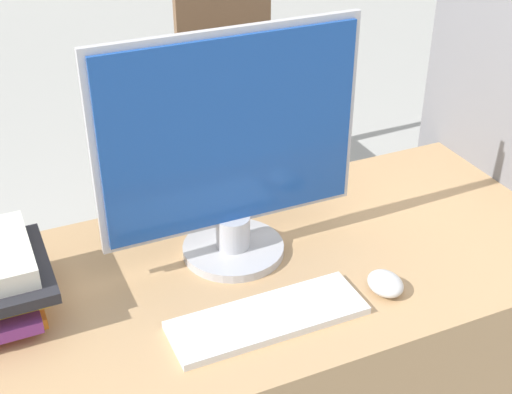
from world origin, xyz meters
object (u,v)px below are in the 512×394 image
object	(u,v)px
monitor	(231,149)
mouse	(385,283)
far_chair	(235,83)
keyboard	(268,318)

from	to	relation	value
monitor	mouse	size ratio (longest dim) A/B	6.65
mouse	far_chair	world-z (taller)	far_chair
keyboard	far_chair	distance (m)	1.89
keyboard	far_chair	bearing A→B (deg)	69.48
monitor	mouse	xyz separation A→B (m)	(0.23, -0.26, -0.24)
monitor	far_chair	world-z (taller)	monitor
monitor	mouse	world-z (taller)	monitor
monitor	keyboard	bearing A→B (deg)	-96.30
keyboard	mouse	world-z (taller)	mouse
keyboard	far_chair	xyz separation A→B (m)	(0.66, 1.76, -0.26)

